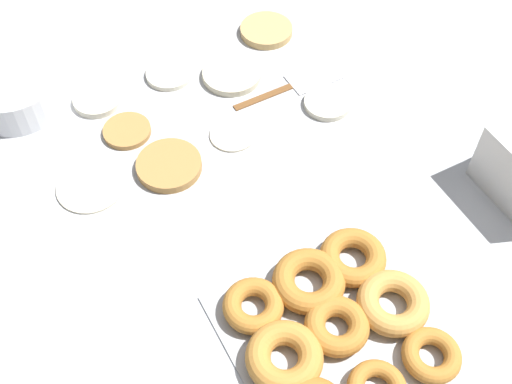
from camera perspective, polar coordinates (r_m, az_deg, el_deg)
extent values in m
plane|color=#B2B5BA|center=(1.12, -2.85, 3.52)|extent=(3.00, 3.00, 0.00)
cylinder|color=#B27F42|center=(1.17, -11.39, 5.35)|extent=(0.08, 0.08, 0.01)
cylinder|color=silver|center=(1.26, -7.72, 10.37)|extent=(0.09, 0.09, 0.01)
cylinder|color=silver|center=(1.20, 6.36, 7.86)|extent=(0.09, 0.09, 0.01)
cylinder|color=beige|center=(1.14, -2.09, 5.19)|extent=(0.08, 0.08, 0.01)
cylinder|color=beige|center=(1.25, -2.17, 10.41)|extent=(0.11, 0.11, 0.01)
cylinder|color=tan|center=(1.34, 0.92, 14.17)|extent=(0.11, 0.11, 0.02)
cylinder|color=#B27F42|center=(1.10, -7.74, 2.35)|extent=(0.11, 0.11, 0.02)
cylinder|color=beige|center=(1.10, -14.52, 0.57)|extent=(0.11, 0.11, 0.01)
cylinder|color=silver|center=(1.23, -13.92, 7.97)|extent=(0.09, 0.09, 0.01)
cube|color=#ADAFB5|center=(0.94, 7.19, -12.54)|extent=(0.30, 0.29, 0.01)
torus|color=#B7752D|center=(0.93, 15.33, -13.84)|extent=(0.08, 0.08, 0.02)
torus|color=#C68438|center=(0.89, 2.53, -14.47)|extent=(0.11, 0.11, 0.03)
torus|color=#B7752D|center=(0.92, 7.19, -11.74)|extent=(0.09, 0.09, 0.03)
torus|color=#D19347|center=(0.95, 12.08, -9.62)|extent=(0.11, 0.11, 0.03)
torus|color=#B7752D|center=(0.93, -0.25, -10.06)|extent=(0.09, 0.09, 0.03)
torus|color=#B7752D|center=(0.95, 4.71, -7.89)|extent=(0.11, 0.11, 0.03)
torus|color=#B7752D|center=(0.98, 8.60, -5.76)|extent=(0.10, 0.10, 0.03)
cylinder|color=white|center=(1.25, -20.69, 8.34)|extent=(0.17, 0.17, 0.06)
cube|color=brown|center=(1.21, 0.67, 8.48)|extent=(0.12, 0.02, 0.01)
cube|color=#BCBCC1|center=(1.25, 5.16, 10.18)|extent=(0.10, 0.06, 0.01)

